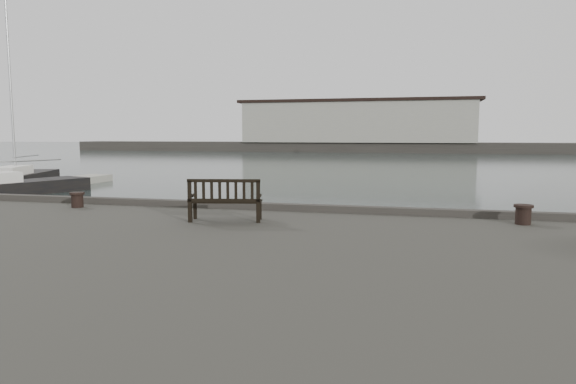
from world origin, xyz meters
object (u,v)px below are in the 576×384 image
Objects in this scene: bollard_left at (77,200)px; bollard_right at (523,215)px; yacht_b at (19,182)px; yacht_c at (4,192)px; bench at (226,208)px.

bollard_left is 0.94× the size of bollard_right.
yacht_b is (-18.27, 18.30, -1.52)m from bollard_left.
bollard_right is 28.68m from yacht_c.
yacht_b is at bearing 128.36° from bench.
bench is at bearing -17.13° from yacht_c.
bench is at bearing -13.21° from bollard_left.
bollard_left is at bearing -65.07° from yacht_b.
yacht_b reaches higher than bench.
bollard_right is 0.03× the size of yacht_c.
yacht_c is (-19.06, 13.68, -1.63)m from bench.
bollard_left is at bearing 155.20° from bench.
yacht_c is (-25.78, 12.46, -1.54)m from bollard_right.
yacht_b reaches higher than yacht_c.
yacht_b is 1.01× the size of yacht_c.
yacht_c is at bearing 132.76° from bench.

